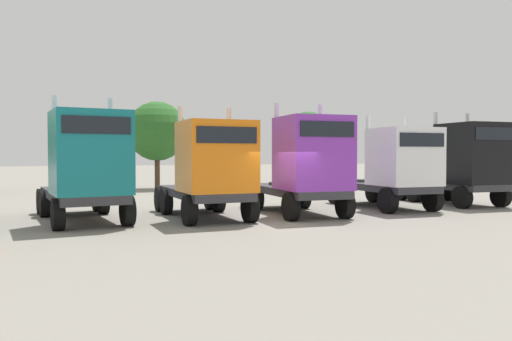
{
  "coord_description": "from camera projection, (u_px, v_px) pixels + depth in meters",
  "views": [
    {
      "loc": [
        -7.58,
        -16.47,
        2.4
      ],
      "look_at": [
        0.28,
        2.83,
        1.76
      ],
      "focal_mm": 36.1,
      "sensor_mm": 36.0,
      "label": 1
    }
  ],
  "objects": [
    {
      "name": "ground",
      "position": [
        279.0,
        222.0,
        18.18
      ],
      "size": [
        200.0,
        200.0,
        0.0
      ],
      "primitive_type": "plane",
      "color": "gray"
    },
    {
      "name": "semi_truck_teal",
      "position": [
        87.0,
        167.0,
        17.69
      ],
      "size": [
        3.15,
        6.54,
        4.45
      ],
      "rotation": [
        0.0,
        0.0,
        -1.47
      ],
      "color": "#333338",
      "rests_on": "ground"
    },
    {
      "name": "oak_far_right",
      "position": [
        308.0,
        135.0,
        43.09
      ],
      "size": [
        3.81,
        3.81,
        6.02
      ],
      "color": "#4C3823",
      "rests_on": "ground"
    },
    {
      "name": "semi_truck_black",
      "position": [
        465.0,
        163.0,
        24.14
      ],
      "size": [
        2.82,
        5.87,
        4.45
      ],
      "rotation": [
        0.0,
        0.0,
        -1.62
      ],
      "color": "#333338",
      "rests_on": "ground"
    },
    {
      "name": "oak_far_centre",
      "position": [
        157.0,
        131.0,
        35.81
      ],
      "size": [
        4.13,
        4.13,
        6.1
      ],
      "color": "#4C3823",
      "rests_on": "ground"
    },
    {
      "name": "semi_truck_white",
      "position": [
        396.0,
        168.0,
        22.27
      ],
      "size": [
        2.81,
        5.92,
        4.12
      ],
      "rotation": [
        0.0,
        0.0,
        -1.62
      ],
      "color": "#333338",
      "rests_on": "ground"
    },
    {
      "name": "semi_truck_purple",
      "position": [
        306.0,
        165.0,
        19.93
      ],
      "size": [
        2.91,
        6.34,
        4.43
      ],
      "rotation": [
        0.0,
        0.0,
        -1.63
      ],
      "color": "#333338",
      "rests_on": "ground"
    },
    {
      "name": "semi_truck_orange",
      "position": [
        211.0,
        169.0,
        18.71
      ],
      "size": [
        2.57,
        5.98,
        4.18
      ],
      "rotation": [
        0.0,
        0.0,
        -1.57
      ],
      "color": "#333338",
      "rests_on": "ground"
    }
  ]
}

